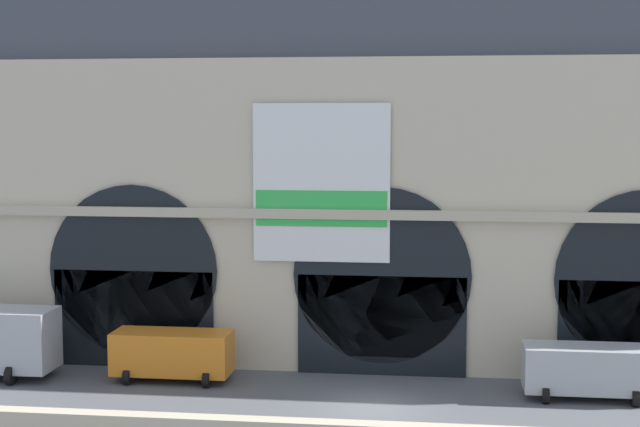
{
  "coord_description": "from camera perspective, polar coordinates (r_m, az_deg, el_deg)",
  "views": [
    {
      "loc": [
        2.58,
        -37.24,
        11.48
      ],
      "look_at": [
        -2.8,
        5.0,
        7.3
      ],
      "focal_mm": 53.49,
      "sensor_mm": 36.0,
      "label": 1
    }
  ],
  "objects": [
    {
      "name": "van_mideast",
      "position": [
        41.29,
        15.7,
        -8.95
      ],
      "size": [
        5.2,
        2.48,
        2.2
      ],
      "color": "#ADB2B7",
      "rests_on": "ground"
    },
    {
      "name": "van_midwest",
      "position": [
        42.96,
        -8.83,
        -8.24
      ],
      "size": [
        5.2,
        2.48,
        2.2
      ],
      "color": "orange",
      "rests_on": "ground"
    },
    {
      "name": "ground_plane",
      "position": [
        39.05,
        3.22,
        -11.49
      ],
      "size": [
        200.0,
        200.0,
        0.0
      ],
      "primitive_type": "plane",
      "color": "#54565B"
    },
    {
      "name": "station_building",
      "position": [
        45.05,
        4.0,
        2.47
      ],
      "size": [
        48.47,
        5.7,
        18.58
      ],
      "color": "beige",
      "rests_on": "ground"
    }
  ]
}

